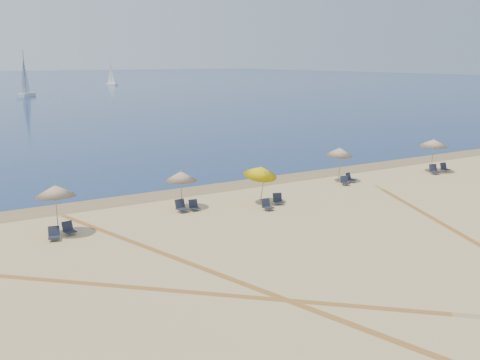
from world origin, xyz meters
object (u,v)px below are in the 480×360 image
Objects in this scene: umbrella_2 at (181,176)px; sailboat_1 at (111,79)px; chair_6 at (267,205)px; chair_8 at (345,181)px; chair_4 at (181,206)px; umbrella_1 at (55,191)px; chair_9 at (350,178)px; chair_7 at (278,199)px; umbrella_4 at (340,152)px; chair_3 at (69,229)px; chair_11 at (445,168)px; chair_2 at (54,234)px; sailboat_2 at (25,83)px; umbrella_3 at (261,171)px; umbrella_5 at (433,143)px; chair_5 at (194,206)px; chair_10 at (434,170)px.

umbrella_2 is 0.33× the size of sailboat_1.
chair_6 is (4.04, -2.91, -1.64)m from umbrella_2.
chair_4 is at bearing -160.16° from chair_8.
chair_4 is at bearing 5.02° from umbrella_1.
chair_4 is at bearing 163.63° from chair_9.
umbrella_2 is at bearing 176.10° from chair_7.
umbrella_4 is at bearing 88.49° from chair_8.
umbrella_4 is 19.79m from chair_3.
chair_9 is 8.89m from chair_11.
chair_2 is (-20.41, -2.75, -1.86)m from umbrella_4.
sailboat_2 reaches higher than umbrella_2.
umbrella_3 is at bearing 17.16° from chair_2.
umbrella_2 is at bearing -174.44° from chair_11.
umbrella_4 reaches higher than chair_6.
sailboat_1 is at bearing 60.68° from chair_3.
sailboat_2 is (-0.48, 106.42, 0.99)m from umbrella_4.
umbrella_5 is at bearing -1.09° from umbrella_2.
umbrella_3 is at bearing -153.30° from chair_8.
umbrella_4 is at bearing 22.25° from chair_2.
umbrella_4 reaches higher than chair_5.
chair_7 is at bearing -9.65° from chair_5.
chair_11 is (9.39, -1.57, -1.85)m from umbrella_4.
sailboat_2 reaches higher than chair_2.
umbrella_5 is 28.08m from chair_3.
sailboat_2 is at bearing 104.49° from chair_7.
sailboat_2 is (8.15, 110.06, 2.85)m from chair_6.
chair_7 is 159.74m from sailboat_1.
sailboat_1 is at bearing 80.08° from umbrella_5.
chair_3 is 0.96× the size of chair_8.
umbrella_4 is at bearing 22.57° from chair_6.
sailboat_2 is at bearing 83.51° from umbrella_2.
chair_8 is (-0.39, -1.07, -1.87)m from umbrella_4.
sailboat_2 is (19.55, 108.42, 0.89)m from umbrella_1.
umbrella_4 is 8.49m from umbrella_5.
chair_9 is at bearing 0.58° from umbrella_2.
chair_10 is at bearing -8.76° from chair_3.
chair_3 is (-11.46, -0.05, -1.70)m from umbrella_3.
chair_2 reaches higher than chair_5.
sailboat_2 is at bearing 108.46° from chair_8.
chair_5 is (-20.66, -0.37, -1.98)m from umbrella_5.
chair_6 is at bearing -35.76° from umbrella_2.
umbrella_5 is 3.52× the size of chair_8.
sailboat_2 reaches higher than sailboat_1.
umbrella_2 is 2.88× the size of chair_9.
chair_6 is 9.67m from chair_9.
umbrella_1 is at bearing 171.51° from chair_6.
umbrella_2 is 0.91× the size of umbrella_3.
chair_10 is (7.36, -1.18, 0.03)m from chair_9.
umbrella_5 is 2.23m from chair_11.
chair_5 is (-12.25, -1.50, -1.87)m from umbrella_4.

